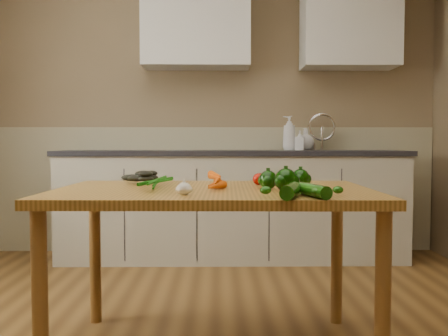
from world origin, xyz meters
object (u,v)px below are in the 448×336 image
leafy_greens (141,174)px  pepper_a (268,180)px  carrot_bunch (197,181)px  soap_bottle_a (289,133)px  table (214,207)px  tomato_b (283,177)px  soap_bottle_b (300,140)px  tomato_a (259,179)px  pepper_c (286,180)px  soap_bottle_c (306,139)px  zucchini_b (291,191)px  tomato_c (291,178)px  zucchini_a (313,191)px  garlic_bulb (184,189)px  pepper_b (301,178)px

leafy_greens → pepper_a: leafy_greens is taller
carrot_bunch → soap_bottle_a: bearing=71.5°
table → tomato_b: bearing=34.8°
table → soap_bottle_b: 2.09m
tomato_a → pepper_c: bearing=-74.0°
table → tomato_a: 0.31m
soap_bottle_c → carrot_bunch: 2.18m
zucchini_b → tomato_c: bearing=81.5°
table → zucchini_a: bearing=-42.2°
leafy_greens → garlic_bulb: bearing=-65.0°
pepper_a → pepper_c: size_ratio=0.85×
soap_bottle_c → leafy_greens: bearing=26.1°
carrot_bunch → tomato_b: size_ratio=3.52×
garlic_bulb → pepper_c: bearing=19.7°
soap_bottle_a → leafy_greens: 2.00m
tomato_a → tomato_b: size_ratio=0.86×
soap_bottle_a → tomato_b: 1.80m
tomato_a → tomato_c: bearing=-1.3°
table → zucchini_b: zucchini_b is taller
tomato_b → soap_bottle_a: bearing=80.8°
table → tomato_a: tomato_a is taller
soap_bottle_c → pepper_c: 2.20m
garlic_bulb → pepper_b: pepper_b is taller
table → tomato_b: size_ratio=19.20×
garlic_bulb → tomato_a: (0.34, 0.46, 0.00)m
pepper_a → pepper_c: 0.13m
pepper_c → tomato_a: (-0.09, 0.31, -0.02)m
zucchini_b → zucchini_a: bearing=18.1°
soap_bottle_a → garlic_bulb: bearing=13.2°
garlic_bulb → soap_bottle_c: bearing=68.9°
soap_bottle_b → tomato_a: size_ratio=2.60×
pepper_a → zucchini_a: pepper_a is taller
tomato_a → soap_bottle_a: bearing=77.4°
carrot_bunch → zucchini_a: (0.46, -0.37, -0.01)m
soap_bottle_c → pepper_c: soap_bottle_c is taller
table → garlic_bulb: 0.32m
tomato_a → tomato_b: 0.13m
soap_bottle_a → soap_bottle_c: (0.15, 0.03, -0.05)m
table → zucchini_b: (0.29, -0.39, 0.11)m
leafy_greens → pepper_c: 0.79m
tomato_c → pepper_b: bearing=-74.4°
soap_bottle_a → pepper_c: (-0.31, -2.11, -0.24)m
soap_bottle_b → tomato_c: (-0.33, -1.76, -0.19)m
soap_bottle_a → carrot_bunch: size_ratio=1.10×
pepper_a → zucchini_a: (0.14, -0.34, -0.02)m
tomato_b → zucchini_a: bearing=-86.0°
leafy_greens → tomato_a: size_ratio=3.16×
soap_bottle_a → zucchini_b: soap_bottle_a is taller
pepper_c → tomato_a: 0.32m
tomato_c → zucchini_b: (-0.08, -0.57, -0.01)m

